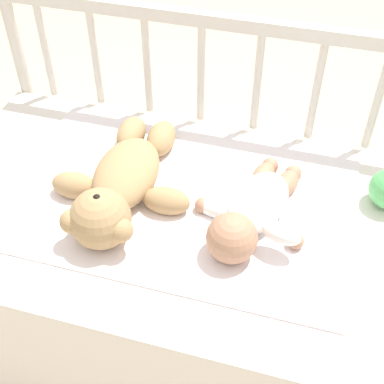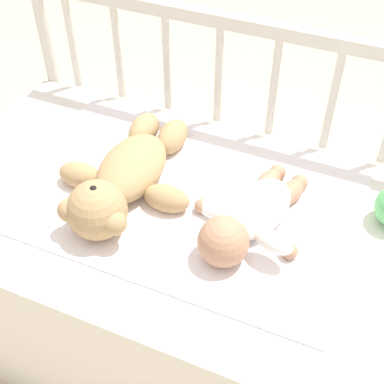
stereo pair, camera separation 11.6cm
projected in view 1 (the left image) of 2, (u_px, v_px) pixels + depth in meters
ground_plane at (191, 334)px, 1.68m from camera, size 12.00×12.00×0.00m
crib_mattress at (191, 282)px, 1.49m from camera, size 1.33×0.72×0.55m
crib_rail at (228, 100)px, 1.51m from camera, size 1.33×0.04×0.88m
blanket at (181, 197)px, 1.33m from camera, size 0.85×0.57×0.01m
teddy_bear at (121, 184)px, 1.29m from camera, size 0.35×0.48×0.14m
baby at (252, 211)px, 1.24m from camera, size 0.27×0.38×0.12m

